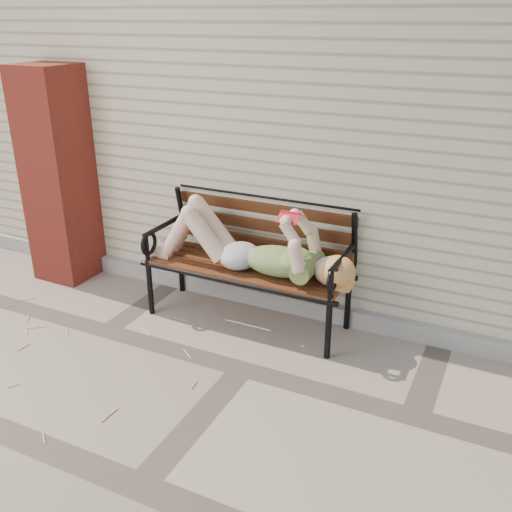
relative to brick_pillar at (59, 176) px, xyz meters
The scene contains 7 objects.
ground 2.62m from the brick_pillar, 18.06° to the right, with size 80.00×80.00×0.00m, color gray.
house_wall 3.26m from the brick_pillar, 44.37° to the left, with size 8.00×4.00×3.00m, color beige.
foundation_strip 2.49m from the brick_pillar, ahead, with size 8.00×0.10×0.15m, color #9E978E.
brick_pillar is the anchor object (origin of this frame).
garden_bench 2.03m from the brick_pillar, ahead, with size 1.82×0.72×1.18m.
reading_woman 2.05m from the brick_pillar, ahead, with size 1.71×0.39×0.54m.
straw_scatter 1.62m from the brick_pillar, 62.29° to the right, with size 2.74×1.81×0.01m.
Camera 1 is at (1.61, -3.12, 2.40)m, focal length 40.00 mm.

